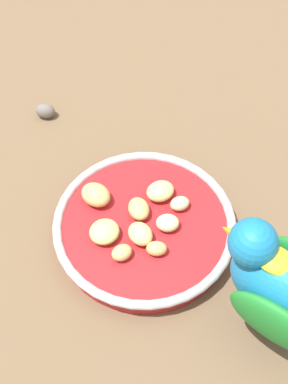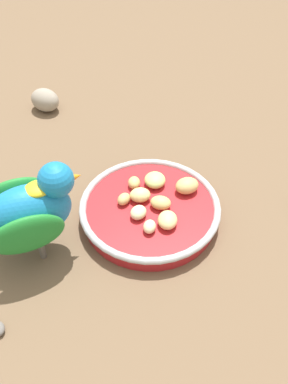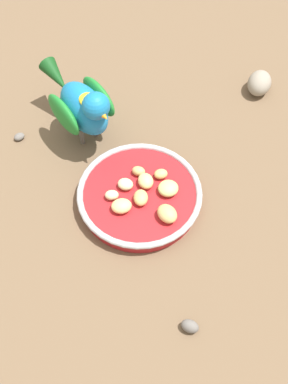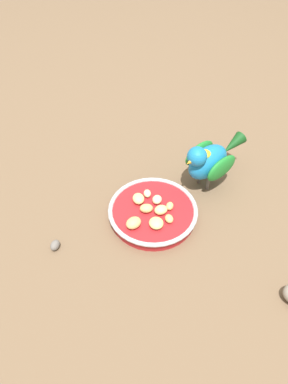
{
  "view_description": "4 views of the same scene",
  "coord_description": "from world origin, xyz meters",
  "px_view_note": "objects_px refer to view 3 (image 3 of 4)",
  "views": [
    {
      "loc": [
        -0.01,
        -0.37,
        0.58
      ],
      "look_at": [
        0.01,
        0.01,
        0.06
      ],
      "focal_mm": 51.24,
      "sensor_mm": 36.0,
      "label": 1
    },
    {
      "loc": [
        0.43,
        0.19,
        0.53
      ],
      "look_at": [
        0.0,
        -0.03,
        0.05
      ],
      "focal_mm": 41.4,
      "sensor_mm": 36.0,
      "label": 2
    },
    {
      "loc": [
        -0.12,
        0.45,
        0.75
      ],
      "look_at": [
        -0.01,
        0.0,
        0.06
      ],
      "focal_mm": 46.49,
      "sensor_mm": 36.0,
      "label": 3
    },
    {
      "loc": [
        -0.58,
        -0.09,
        0.72
      ],
      "look_at": [
        0.02,
        0.01,
        0.07
      ],
      "focal_mm": 34.66,
      "sensor_mm": 36.0,
      "label": 4
    }
  ],
  "objects_px": {
    "apple_piece_1": "(167,214)",
    "apple_piece_2": "(140,198)",
    "pebble_0": "(19,137)",
    "apple_piece_6": "(121,206)",
    "apple_piece_8": "(168,188)",
    "apple_piece_0": "(145,181)",
    "rock_large": "(259,83)",
    "apple_piece_4": "(112,195)",
    "parrot": "(82,105)",
    "pebble_1": "(190,326)",
    "apple_piece_7": "(139,171)",
    "feeding_bowl": "(140,196)",
    "apple_piece_5": "(161,174)",
    "apple_piece_3": "(125,184)"
  },
  "relations": [
    {
      "from": "feeding_bowl",
      "to": "apple_piece_5",
      "type": "bearing_deg",
      "value": -123.66
    },
    {
      "from": "apple_piece_0",
      "to": "rock_large",
      "type": "distance_m",
      "value": 0.35
    },
    {
      "from": "apple_piece_2",
      "to": "apple_piece_8",
      "type": "xyz_separation_m",
      "value": [
        -0.04,
        -0.03,
        0.0
      ]
    },
    {
      "from": "apple_piece_3",
      "to": "pebble_0",
      "type": "bearing_deg",
      "value": -18.48
    },
    {
      "from": "apple_piece_0",
      "to": "apple_piece_6",
      "type": "distance_m",
      "value": 0.07
    },
    {
      "from": "rock_large",
      "to": "parrot",
      "type": "bearing_deg",
      "value": 33.1
    },
    {
      "from": "apple_piece_7",
      "to": "pebble_0",
      "type": "bearing_deg",
      "value": -10.22
    },
    {
      "from": "pebble_0",
      "to": "pebble_1",
      "type": "relative_size",
      "value": 0.76
    },
    {
      "from": "apple_piece_4",
      "to": "apple_piece_8",
      "type": "height_order",
      "value": "apple_piece_8"
    },
    {
      "from": "apple_piece_8",
      "to": "apple_piece_3",
      "type": "bearing_deg",
      "value": 6.51
    },
    {
      "from": "feeding_bowl",
      "to": "apple_piece_2",
      "type": "bearing_deg",
      "value": 108.11
    },
    {
      "from": "parrot",
      "to": "pebble_0",
      "type": "distance_m",
      "value": 0.15
    },
    {
      "from": "apple_piece_3",
      "to": "apple_piece_4",
      "type": "distance_m",
      "value": 0.03
    },
    {
      "from": "apple_piece_8",
      "to": "rock_large",
      "type": "bearing_deg",
      "value": -112.1
    },
    {
      "from": "apple_piece_0",
      "to": "pebble_1",
      "type": "distance_m",
      "value": 0.26
    },
    {
      "from": "apple_piece_8",
      "to": "feeding_bowl",
      "type": "bearing_deg",
      "value": 17.04
    },
    {
      "from": "apple_piece_5",
      "to": "pebble_0",
      "type": "xyz_separation_m",
      "value": [
        0.29,
        -0.04,
        -0.03
      ]
    },
    {
      "from": "parrot",
      "to": "apple_piece_1",
      "type": "bearing_deg",
      "value": 0.31
    },
    {
      "from": "apple_piece_5",
      "to": "apple_piece_7",
      "type": "distance_m",
      "value": 0.04
    },
    {
      "from": "apple_piece_2",
      "to": "apple_piece_4",
      "type": "bearing_deg",
      "value": 4.9
    },
    {
      "from": "apple_piece_4",
      "to": "rock_large",
      "type": "bearing_deg",
      "value": -122.15
    },
    {
      "from": "feeding_bowl",
      "to": "apple_piece_0",
      "type": "distance_m",
      "value": 0.03
    },
    {
      "from": "feeding_bowl",
      "to": "apple_piece_7",
      "type": "relative_size",
      "value": 9.17
    },
    {
      "from": "apple_piece_8",
      "to": "pebble_0",
      "type": "xyz_separation_m",
      "value": [
        0.31,
        -0.07,
        -0.03
      ]
    },
    {
      "from": "apple_piece_6",
      "to": "apple_piece_8",
      "type": "distance_m",
      "value": 0.09
    },
    {
      "from": "apple_piece_8",
      "to": "rock_large",
      "type": "height_order",
      "value": "same"
    },
    {
      "from": "apple_piece_6",
      "to": "parrot",
      "type": "bearing_deg",
      "value": -54.6
    },
    {
      "from": "pebble_1",
      "to": "apple_piece_7",
      "type": "bearing_deg",
      "value": -60.19
    },
    {
      "from": "apple_piece_7",
      "to": "pebble_1",
      "type": "bearing_deg",
      "value": 119.81
    },
    {
      "from": "apple_piece_2",
      "to": "parrot",
      "type": "height_order",
      "value": "parrot"
    },
    {
      "from": "apple_piece_1",
      "to": "pebble_0",
      "type": "relative_size",
      "value": 1.81
    },
    {
      "from": "apple_piece_4",
      "to": "apple_piece_2",
      "type": "bearing_deg",
      "value": -175.1
    },
    {
      "from": "apple_piece_2",
      "to": "apple_piece_3",
      "type": "xyz_separation_m",
      "value": [
        0.03,
        -0.02,
        -0.0
      ]
    },
    {
      "from": "apple_piece_0",
      "to": "apple_piece_5",
      "type": "height_order",
      "value": "apple_piece_0"
    },
    {
      "from": "apple_piece_0",
      "to": "feeding_bowl",
      "type": "bearing_deg",
      "value": 74.53
    },
    {
      "from": "parrot",
      "to": "pebble_1",
      "type": "bearing_deg",
      "value": -11.22
    },
    {
      "from": "apple_piece_1",
      "to": "rock_large",
      "type": "height_order",
      "value": "apple_piece_1"
    },
    {
      "from": "apple_piece_2",
      "to": "apple_piece_4",
      "type": "xyz_separation_m",
      "value": [
        0.05,
        0.0,
        -0.0
      ]
    },
    {
      "from": "feeding_bowl",
      "to": "apple_piece_5",
      "type": "xyz_separation_m",
      "value": [
        -0.03,
        -0.04,
        0.02
      ]
    },
    {
      "from": "apple_piece_2",
      "to": "apple_piece_5",
      "type": "distance_m",
      "value": 0.06
    },
    {
      "from": "apple_piece_0",
      "to": "apple_piece_3",
      "type": "relative_size",
      "value": 1.18
    },
    {
      "from": "apple_piece_0",
      "to": "apple_piece_8",
      "type": "xyz_separation_m",
      "value": [
        -0.04,
        0.01,
        -0.0
      ]
    },
    {
      "from": "apple_piece_1",
      "to": "apple_piece_2",
      "type": "bearing_deg",
      "value": -21.71
    },
    {
      "from": "parrot",
      "to": "rock_large",
      "type": "xyz_separation_m",
      "value": [
        -0.31,
        -0.2,
        -0.06
      ]
    },
    {
      "from": "apple_piece_0",
      "to": "apple_piece_1",
      "type": "bearing_deg",
      "value": 131.84
    },
    {
      "from": "apple_piece_6",
      "to": "apple_piece_4",
      "type": "bearing_deg",
      "value": -39.75
    },
    {
      "from": "apple_piece_7",
      "to": "apple_piece_8",
      "type": "relative_size",
      "value": 0.67
    },
    {
      "from": "apple_piece_0",
      "to": "pebble_0",
      "type": "distance_m",
      "value": 0.28
    },
    {
      "from": "apple_piece_3",
      "to": "pebble_0",
      "type": "height_order",
      "value": "apple_piece_3"
    },
    {
      "from": "feeding_bowl",
      "to": "apple_piece_0",
      "type": "relative_size",
      "value": 6.78
    }
  ]
}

